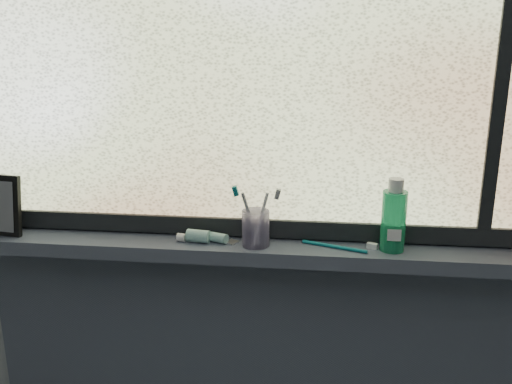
{
  "coord_description": "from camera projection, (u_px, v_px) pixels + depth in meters",
  "views": [
    {
      "loc": [
        0.16,
        -0.21,
        1.6
      ],
      "look_at": [
        0.02,
        1.05,
        1.22
      ],
      "focal_mm": 40.0,
      "sensor_mm": 36.0,
      "label": 1
    }
  ],
  "objects": [
    {
      "name": "toothbrush_lying",
      "position": [
        334.0,
        246.0,
        1.52
      ],
      "size": [
        0.22,
        0.09,
        0.01
      ],
      "primitive_type": null,
      "rotation": [
        0.0,
        0.0,
        -0.32
      ],
      "color": "#0D6E77",
      "rests_on": "windowsill"
    },
    {
      "name": "wall_back",
      "position": [
        260.0,
        155.0,
        1.56
      ],
      "size": [
        3.0,
        0.01,
        2.5
      ],
      "primitive_type": "cube",
      "color": "#9EA3A8",
      "rests_on": "ground"
    },
    {
      "name": "frame_mullion",
      "position": [
        504.0,
        51.0,
        1.38
      ],
      "size": [
        0.03,
        0.03,
        1.0
      ],
      "primitive_type": "cube",
      "color": "black",
      "rests_on": "wall_back"
    },
    {
      "name": "toothbrush_cup",
      "position": [
        256.0,
        228.0,
        1.52
      ],
      "size": [
        0.08,
        0.08,
        0.1
      ],
      "primitive_type": "cylinder",
      "rotation": [
        0.0,
        0.0,
        0.04
      ],
      "color": "#A194C4",
      "rests_on": "windowsill"
    },
    {
      "name": "toothpaste_tube",
      "position": [
        206.0,
        236.0,
        1.55
      ],
      "size": [
        0.2,
        0.08,
        0.04
      ],
      "primitive_type": null,
      "rotation": [
        0.0,
        0.0,
        -0.21
      ],
      "color": "white",
      "rests_on": "windowsill"
    },
    {
      "name": "frame_bottom",
      "position": [
        259.0,
        227.0,
        1.59
      ],
      "size": [
        1.6,
        0.03,
        0.05
      ],
      "primitive_type": "cube",
      "color": "black",
      "rests_on": "windowsill"
    },
    {
      "name": "window_pane",
      "position": [
        259.0,
        50.0,
        1.45
      ],
      "size": [
        1.5,
        0.01,
        1.0
      ],
      "primitive_type": "cube",
      "color": "silver",
      "rests_on": "wall_back"
    },
    {
      "name": "windowsill",
      "position": [
        257.0,
        250.0,
        1.56
      ],
      "size": [
        1.62,
        0.14,
        0.04
      ],
      "primitive_type": "cube",
      "color": "#495061",
      "rests_on": "wall_back"
    },
    {
      "name": "mouthwash_bottle",
      "position": [
        394.0,
        215.0,
        1.48
      ],
      "size": [
        0.08,
        0.08,
        0.16
      ],
      "primitive_type": "cylinder",
      "rotation": [
        0.0,
        0.0,
        0.4
      ],
      "color": "#22B070",
      "rests_on": "windowsill"
    }
  ]
}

